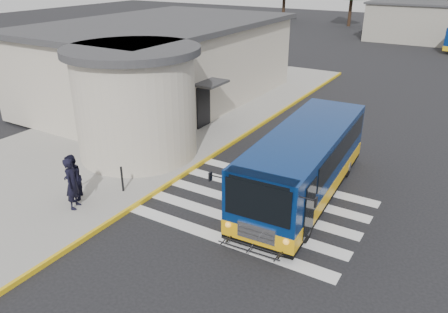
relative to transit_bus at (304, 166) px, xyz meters
The scene contains 9 objects.
ground 1.67m from the transit_bus, 133.64° to the right, with size 140.00×140.00×0.00m, color black.
sidewalk 10.35m from the transit_bus, 161.92° to the left, with size 10.00×34.00×0.15m, color gray.
curb_strip 5.90m from the transit_bus, 146.52° to the left, with size 0.12×34.00×0.16m, color gold.
station_building 13.18m from the transit_bus, 152.31° to the left, with size 12.70×18.70×4.80m.
crosswalk 2.39m from the transit_bus, 128.32° to the right, with size 8.00×5.35×0.01m.
transit_bus is the anchor object (origin of this frame).
pedestrian_a 8.31m from the transit_bus, 141.20° to the right, with size 0.69×0.45×1.89m, color black.
pedestrian_b 8.45m from the transit_bus, 145.02° to the right, with size 0.85×0.67×1.76m, color black.
bollard 6.83m from the transit_bus, 149.75° to the right, with size 0.08×0.08×1.00m, color black.
Camera 1 is at (5.79, -13.21, 8.12)m, focal length 35.00 mm.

